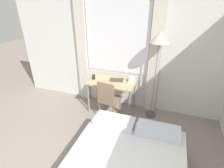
% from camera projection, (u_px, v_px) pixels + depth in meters
% --- Properties ---
extents(wall_back_with_window, '(5.40, 0.13, 2.70)m').
position_uv_depth(wall_back_with_window, '(123.00, 51.00, 3.85)').
color(wall_back_with_window, silver).
rests_on(wall_back_with_window, ground_plane).
extents(desk, '(1.03, 0.57, 0.75)m').
position_uv_depth(desk, '(112.00, 84.00, 3.89)').
color(desk, tan).
rests_on(desk, ground_plane).
extents(desk_chair, '(0.45, 0.45, 0.90)m').
position_uv_depth(desk_chair, '(108.00, 98.00, 3.71)').
color(desk_chair, '#8C7259').
rests_on(desk_chair, ground_plane).
extents(standing_lamp, '(0.37, 0.37, 1.87)m').
position_uv_depth(standing_lamp, '(159.00, 44.00, 3.26)').
color(standing_lamp, '#4C4C51').
rests_on(standing_lamp, ground_plane).
extents(telephone, '(0.13, 0.18, 0.12)m').
position_uv_depth(telephone, '(132.00, 79.00, 3.83)').
color(telephone, white).
rests_on(telephone, desk).
extents(book, '(0.32, 0.23, 0.02)m').
position_uv_depth(book, '(117.00, 80.00, 3.90)').
color(book, '#4C4238').
rests_on(book, desk).
extents(mug, '(0.07, 0.07, 0.10)m').
position_uv_depth(mug, '(94.00, 77.00, 3.94)').
color(mug, '#262628').
rests_on(mug, desk).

